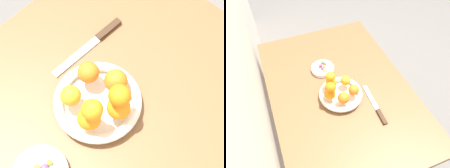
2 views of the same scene
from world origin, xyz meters
TOP-DOWN VIEW (x-y plane):
  - ground_plane at (0.00, 0.00)m, footprint 6.00×6.00m
  - dining_table at (0.00, 0.00)m, footprint 1.10×0.76m
  - fruit_bowl at (-0.06, 0.02)m, footprint 0.23×0.23m
  - candy_dish at (0.17, 0.04)m, footprint 0.14×0.14m
  - orange_0 at (0.00, 0.05)m, footprint 0.06×0.06m
  - orange_1 at (-0.07, 0.08)m, footprint 0.06×0.06m
  - orange_2 at (-0.12, 0.02)m, footprint 0.06×0.06m
  - orange_3 at (-0.09, -0.04)m, footprint 0.06×0.06m
  - orange_4 at (-0.01, -0.03)m, footprint 0.05×0.05m
  - orange_5 at (-0.07, 0.08)m, footprint 0.05×0.05m
  - orange_6 at (-0.01, 0.05)m, footprint 0.05×0.05m
  - candy_ball_0 at (0.14, 0.04)m, footprint 0.01×0.01m
  - candy_ball_1 at (0.18, 0.02)m, footprint 0.01×0.01m
  - candy_ball_2 at (0.20, 0.03)m, footprint 0.02×0.02m
  - candy_ball_3 at (0.19, 0.02)m, footprint 0.02×0.02m
  - candy_ball_4 at (0.17, 0.05)m, footprint 0.02×0.02m
  - candy_ball_5 at (0.15, 0.04)m, footprint 0.02×0.02m
  - candy_ball_6 at (0.16, 0.03)m, footprint 0.02×0.02m
  - knife at (-0.19, -0.13)m, footprint 0.26×0.03m

SIDE VIEW (x-z plane):
  - ground_plane at x=0.00m, z-range 0.00..0.00m
  - dining_table at x=0.00m, z-range 0.28..1.02m
  - knife at x=-0.19m, z-range 0.74..0.75m
  - candy_dish at x=0.17m, z-range 0.74..0.76m
  - fruit_bowl at x=-0.06m, z-range 0.74..0.78m
  - candy_ball_1 at x=0.18m, z-range 0.76..0.78m
  - candy_ball_0 at x=0.14m, z-range 0.76..0.78m
  - candy_ball_3 at x=0.19m, z-range 0.76..0.78m
  - candy_ball_2 at x=0.20m, z-range 0.76..0.78m
  - candy_ball_6 at x=0.16m, z-range 0.76..0.78m
  - candy_ball_5 at x=0.15m, z-range 0.76..0.78m
  - candy_ball_4 at x=0.17m, z-range 0.76..0.78m
  - orange_4 at x=-0.01m, z-range 0.78..0.83m
  - orange_3 at x=-0.09m, z-range 0.78..0.84m
  - orange_0 at x=0.00m, z-range 0.78..0.84m
  - orange_1 at x=-0.07m, z-range 0.78..0.84m
  - orange_2 at x=-0.12m, z-range 0.78..0.84m
  - orange_6 at x=-0.01m, z-range 0.84..0.89m
  - orange_5 at x=-0.07m, z-range 0.84..0.89m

